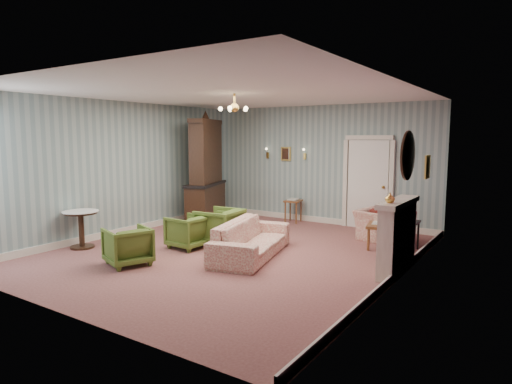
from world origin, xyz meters
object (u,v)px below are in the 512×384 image
Objects in this scene: olive_chair_b at (188,230)px; fireplace at (397,236)px; sofa_chintz at (251,233)px; dresser at (205,168)px; pedestal_table at (81,229)px; olive_chair_a at (128,244)px; wingback_chair at (384,221)px; coffee_table at (382,235)px; olive_chair_c at (220,225)px; side_table_black at (408,236)px.

olive_chair_b is 3.87m from fireplace.
sofa_chintz is at bearing 100.72° from olive_chair_b.
dresser is 3.72× the size of pedestal_table.
dresser reaches higher than olive_chair_a.
sofa_chintz is 2.93m from wingback_chair.
pedestal_table reaches higher than coffee_table.
wingback_chair is at bearing 124.30° from olive_chair_c.
dresser is at bearing -139.19° from olive_chair_a.
side_table_black is at bearing 112.28° from olive_chair_c.
dresser reaches higher than side_table_black.
olive_chair_c is 3.19m from coffee_table.
olive_chair_a is 1.01× the size of olive_chair_b.
fireplace is (3.45, 0.11, 0.18)m from olive_chair_c.
fireplace reaches higher than sofa_chintz.
olive_chair_a is 1.66m from pedestal_table.
pedestal_table is (-2.06, -1.67, -0.04)m from olive_chair_c.
olive_chair_b is 0.71× the size of wingback_chair.
dresser reaches higher than fireplace.
olive_chair_b is 1.22× the size of side_table_black.
dresser is at bearing -144.12° from olive_chair_b.
pedestal_table is at bearing -52.57° from olive_chair_b.
pedestal_table reaches higher than side_table_black.
dresser is (-1.78, 1.71, 0.96)m from olive_chair_c.
fireplace is (5.23, -1.60, -0.78)m from dresser.
olive_chair_b is at bearing 82.89° from sofa_chintz.
coffee_table is (4.52, -0.10, -1.12)m from dresser.
olive_chair_a is 5.05m from wingback_chair.
fireplace is at bearing -36.94° from dresser.
wingback_chair reaches higher than olive_chair_b.
olive_chair_b is at bearing -77.53° from dresser.
wingback_chair is at bearing 163.26° from olive_chair_a.
olive_chair_b is at bearing -145.51° from coffee_table.
olive_chair_b is at bearing 33.95° from pedestal_table.
dresser is 1.94× the size of fireplace.
olive_chair_b reaches higher than coffee_table.
olive_chair_c is 0.37× the size of sofa_chintz.
fireplace is 5.80m from pedestal_table.
olive_chair_c is 3.62m from side_table_black.
pedestal_table is (-3.06, -1.32, -0.06)m from sofa_chintz.
pedestal_table reaches higher than olive_chair_a.
olive_chair_c is 2.65m from pedestal_table.
olive_chair_c reaches higher than olive_chair_a.
olive_chair_c is 3.46m from fireplace.
wingback_chair is 1.35× the size of pedestal_table.
dresser is (-2.78, 2.06, 0.93)m from sofa_chintz.
olive_chair_b is 0.32× the size of sofa_chintz.
coffee_table is at bearing 158.71° from olive_chair_a.
fireplace reaches higher than olive_chair_b.
side_table_black is at bearing -21.19° from dresser.
sofa_chintz is 2.98m from side_table_black.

